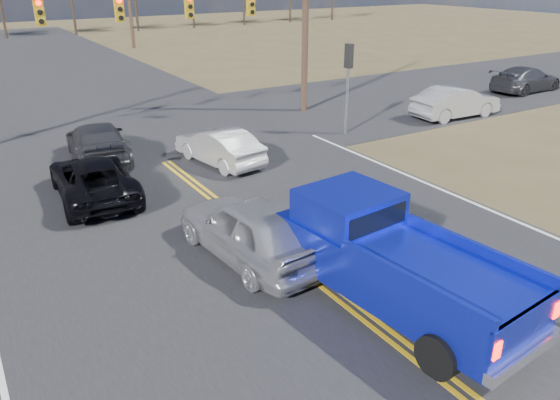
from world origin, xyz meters
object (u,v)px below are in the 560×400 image
cross_car_east_near (456,102)px  white_car_queue (219,146)px  black_suv (93,178)px  cross_car_east_far (526,79)px  silver_suv (251,229)px  pickup_truck (391,260)px  dgrey_car_queue (97,143)px

cross_car_east_near → white_car_queue: bearing=93.1°
black_suv → cross_car_east_far: cross_car_east_far is taller
black_suv → cross_car_east_near: size_ratio=1.04×
silver_suv → black_suv: size_ratio=0.98×
silver_suv → pickup_truck: bearing=110.3°
black_suv → white_car_queue: black_suv is taller
white_car_queue → cross_car_east_far: (21.14, 2.20, 0.06)m
cross_car_east_near → black_suv: bearing=96.0°
black_suv → dgrey_car_queue: size_ratio=0.95×
dgrey_car_queue → cross_car_east_far: dgrey_car_queue is taller
cross_car_east_near → dgrey_car_queue: bearing=84.1°
cross_car_east_far → cross_car_east_near: bearing=101.1°
pickup_truck → white_car_queue: pickup_truck is taller
pickup_truck → silver_suv: (-1.58, 3.37, -0.27)m
white_car_queue → black_suv: bearing=1.8°
silver_suv → white_car_queue: 7.46m
pickup_truck → cross_car_east_far: (22.07, 12.59, -0.35)m
white_car_queue → dgrey_car_queue: bearing=-43.8°
pickup_truck → cross_car_east_near: (13.80, 10.54, -0.32)m
silver_suv → cross_car_east_near: bearing=-159.8°
cross_car_east_near → cross_car_east_far: size_ratio=0.92×
dgrey_car_queue → white_car_queue: bearing=153.7°
dgrey_car_queue → cross_car_east_far: bearing=-172.9°
cross_car_east_far → black_suv: bearing=94.2°
silver_suv → white_car_queue: silver_suv is taller
pickup_truck → cross_car_east_far: size_ratio=1.22×
pickup_truck → dgrey_car_queue: pickup_truck is taller
white_car_queue → dgrey_car_queue: 4.62m
dgrey_car_queue → cross_car_east_near: cross_car_east_near is taller
pickup_truck → cross_car_east_far: pickup_truck is taller
silver_suv → dgrey_car_queue: size_ratio=0.93×
white_car_queue → cross_car_east_near: 12.88m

